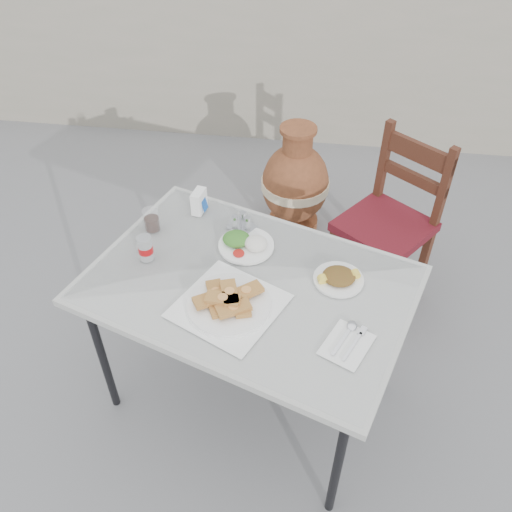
# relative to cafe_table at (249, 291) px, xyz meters

# --- Properties ---
(ground) EXTENTS (80.00, 80.00, 0.00)m
(ground) POSITION_rel_cafe_table_xyz_m (-0.05, -0.10, -0.67)
(ground) COLOR slate
(ground) RESTS_ON ground
(cafe_table) EXTENTS (1.39, 1.15, 0.73)m
(cafe_table) POSITION_rel_cafe_table_xyz_m (0.00, 0.00, 0.00)
(cafe_table) COLOR black
(cafe_table) RESTS_ON ground
(pide_plate) EXTENTS (0.46, 0.46, 0.07)m
(pide_plate) POSITION_rel_cafe_table_xyz_m (-0.05, -0.13, 0.08)
(pide_plate) COLOR white
(pide_plate) RESTS_ON cafe_table
(salad_rice_plate) EXTENTS (0.23, 0.23, 0.06)m
(salad_rice_plate) POSITION_rel_cafe_table_xyz_m (-0.04, 0.20, 0.07)
(salad_rice_plate) COLOR white
(salad_rice_plate) RESTS_ON cafe_table
(salad_chopped_plate) EXTENTS (0.19, 0.19, 0.04)m
(salad_chopped_plate) POSITION_rel_cafe_table_xyz_m (0.33, 0.05, 0.07)
(salad_chopped_plate) COLOR white
(salad_chopped_plate) RESTS_ON cafe_table
(soda_can) EXTENTS (0.06, 0.06, 0.11)m
(soda_can) POSITION_rel_cafe_table_xyz_m (-0.41, 0.08, 0.10)
(soda_can) COLOR silver
(soda_can) RESTS_ON cafe_table
(cola_glass) EXTENTS (0.07, 0.07, 0.10)m
(cola_glass) POSITION_rel_cafe_table_xyz_m (-0.44, 0.25, 0.09)
(cola_glass) COLOR white
(cola_glass) RESTS_ON cafe_table
(napkin_holder) EXTENTS (0.06, 0.09, 0.10)m
(napkin_holder) POSITION_rel_cafe_table_xyz_m (-0.27, 0.40, 0.10)
(napkin_holder) COLOR white
(napkin_holder) RESTS_ON cafe_table
(condiment_caddy) EXTENTS (0.14, 0.13, 0.08)m
(condiment_caddy) POSITION_rel_cafe_table_xyz_m (-0.07, 0.31, 0.08)
(condiment_caddy) COLOR silver
(condiment_caddy) RESTS_ON cafe_table
(cutlery_napkin) EXTENTS (0.20, 0.22, 0.01)m
(cutlery_napkin) POSITION_rel_cafe_table_xyz_m (0.37, -0.24, 0.05)
(cutlery_napkin) COLOR white
(cutlery_napkin) RESTS_ON cafe_table
(chair) EXTENTS (0.56, 0.56, 0.91)m
(chair) POSITION_rel_cafe_table_xyz_m (0.60, 0.78, -0.21)
(chair) COLOR #33170E
(chair) RESTS_ON ground
(terracotta_urn) EXTENTS (0.40, 0.40, 0.70)m
(terracotta_urn) POSITION_rel_cafe_table_xyz_m (0.09, 1.23, -0.35)
(terracotta_urn) COLOR brown
(terracotta_urn) RESTS_ON ground
(back_wall) EXTENTS (6.00, 0.25, 1.20)m
(back_wall) POSITION_rel_cafe_table_xyz_m (-0.05, 2.40, -0.07)
(back_wall) COLOR gray
(back_wall) RESTS_ON ground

